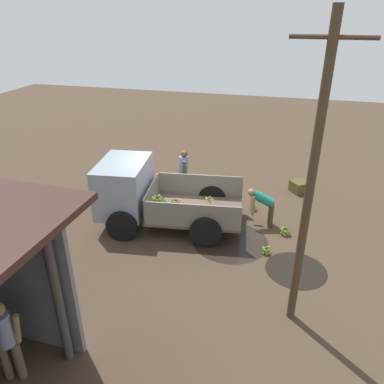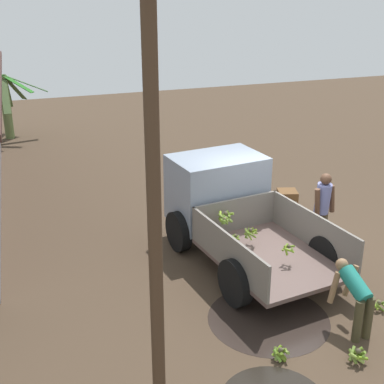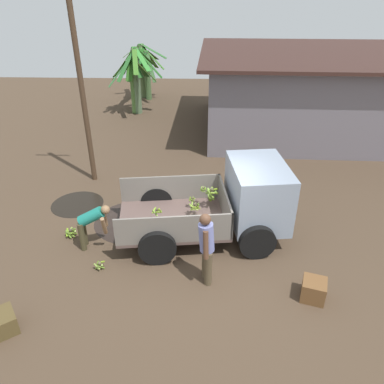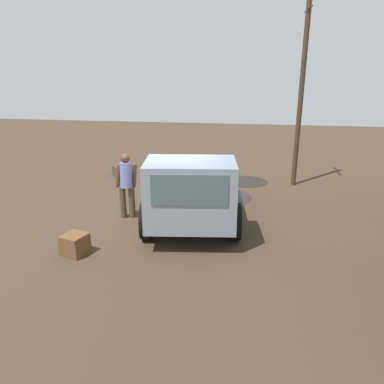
{
  "view_description": "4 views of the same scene",
  "coord_description": "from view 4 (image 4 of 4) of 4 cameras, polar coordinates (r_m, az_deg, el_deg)",
  "views": [
    {
      "loc": [
        -3.15,
        9.79,
        5.79
      ],
      "look_at": [
        -0.78,
        0.89,
        1.23
      ],
      "focal_mm": 35.0,
      "sensor_mm": 36.0,
      "label": 1
    },
    {
      "loc": [
        -8.7,
        4.98,
        5.36
      ],
      "look_at": [
        0.76,
        1.6,
        1.36
      ],
      "focal_mm": 50.0,
      "sensor_mm": 36.0,
      "label": 2
    },
    {
      "loc": [
        -0.05,
        -7.16,
        5.68
      ],
      "look_at": [
        -0.33,
        0.62,
        1.26
      ],
      "focal_mm": 35.0,
      "sensor_mm": 36.0,
      "label": 3
    },
    {
      "loc": [
        8.87,
        2.06,
        3.75
      ],
      "look_at": [
        0.62,
        0.78,
        0.98
      ],
      "focal_mm": 35.0,
      "sensor_mm": 36.0,
      "label": 4
    }
  ],
  "objects": [
    {
      "name": "ground",
      "position": [
        9.85,
        -3.96,
        -4.07
      ],
      "size": [
        36.0,
        36.0,
        0.0
      ],
      "primitive_type": "plane",
      "color": "#483728"
    },
    {
      "name": "mud_patch_0",
      "position": [
        13.14,
        8.22,
        1.59
      ],
      "size": [
        1.49,
        1.49,
        0.01
      ],
      "primitive_type": "cylinder",
      "color": "black",
      "rests_on": "ground"
    },
    {
      "name": "mud_patch_1",
      "position": [
        11.49,
        3.96,
        -0.73
      ],
      "size": [
        2.07,
        2.07,
        0.01
      ],
      "primitive_type": "cylinder",
      "color": "#2B211C",
      "rests_on": "ground"
    },
    {
      "name": "cargo_truck",
      "position": [
        8.59,
        -0.15,
        -0.37
      ],
      "size": [
        4.29,
        2.64,
        1.88
      ],
      "rotation": [
        0.0,
        0.0,
        0.13
      ],
      "color": "brown",
      "rests_on": "ground"
    },
    {
      "name": "utility_pole",
      "position": [
        12.62,
        16.3,
        14.35
      ],
      "size": [
        1.26,
        0.16,
        5.85
      ],
      "color": "#463222",
      "rests_on": "ground"
    },
    {
      "name": "person_foreground_visitor",
      "position": [
        9.79,
        -9.96,
        1.41
      ],
      "size": [
        0.41,
        0.6,
        1.7
      ],
      "rotation": [
        0.0,
        0.0,
        3.37
      ],
      "color": "brown",
      "rests_on": "ground"
    },
    {
      "name": "person_worker_loading",
      "position": [
        12.13,
        -0.94,
        3.8
      ],
      "size": [
        0.8,
        0.61,
        1.15
      ],
      "rotation": [
        0.0,
        0.0,
        0.1
      ],
      "color": "#413B24",
      "rests_on": "ground"
    },
    {
      "name": "banana_bunch_on_ground_0",
      "position": [
        12.89,
        1.24,
        2.06
      ],
      "size": [
        0.32,
        0.31,
        0.24
      ],
      "color": "#453F2D",
      "rests_on": "ground"
    },
    {
      "name": "banana_bunch_on_ground_1",
      "position": [
        12.38,
        5.86,
        1.19
      ],
      "size": [
        0.24,
        0.23,
        0.22
      ],
      "color": "#49412F",
      "rests_on": "ground"
    },
    {
      "name": "banana_bunch_on_ground_2",
      "position": [
        12.14,
        -4.96,
        0.83
      ],
      "size": [
        0.25,
        0.24,
        0.19
      ],
      "color": "brown",
      "rests_on": "ground"
    },
    {
      "name": "wooden_crate_0",
      "position": [
        13.88,
        -10.74,
        3.18
      ],
      "size": [
        0.74,
        0.74,
        0.39
      ],
      "primitive_type": "cube",
      "rotation": [
        0.0,
        0.0,
        3.79
      ],
      "color": "brown",
      "rests_on": "ground"
    },
    {
      "name": "wooden_crate_1",
      "position": [
        8.33,
        -17.41,
        -7.63
      ],
      "size": [
        0.58,
        0.58,
        0.44
      ],
      "primitive_type": "cube",
      "rotation": [
        0.0,
        0.0,
        2.84
      ],
      "color": "brown",
      "rests_on": "ground"
    }
  ]
}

